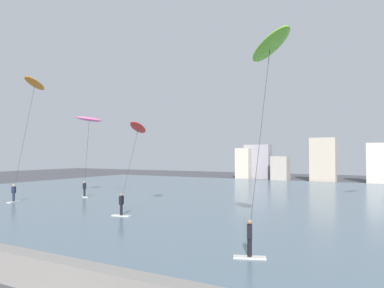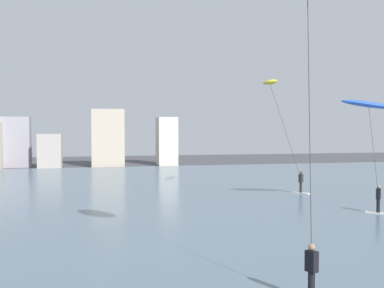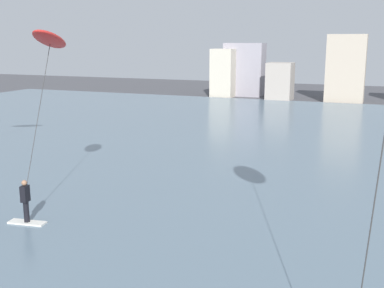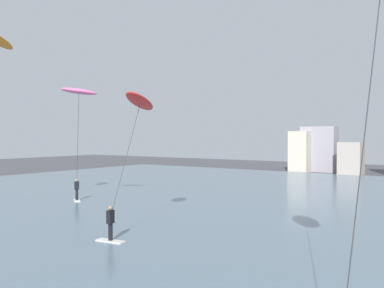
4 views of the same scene
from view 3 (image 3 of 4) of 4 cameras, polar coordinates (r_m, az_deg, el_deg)
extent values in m
cube|color=slate|center=(29.21, 13.35, -1.40)|extent=(84.00, 52.00, 0.10)
cube|color=beige|center=(58.71, 3.72, 8.31)|extent=(2.63, 2.69, 5.70)
cube|color=gray|center=(60.05, 6.17, 8.67)|extent=(4.73, 2.54, 6.36)
cube|color=#A89E93|center=(56.55, 10.28, 7.25)|extent=(2.82, 2.86, 4.21)
cube|color=#B7A893|center=(55.93, 17.59, 8.43)|extent=(4.08, 2.41, 7.33)
cube|color=silver|center=(19.10, -18.77, -8.71)|extent=(1.45, 0.64, 0.06)
cylinder|color=black|center=(18.96, -18.86, -7.52)|extent=(0.20, 0.20, 0.78)
cube|color=black|center=(18.74, -19.00, -5.53)|extent=(0.27, 0.37, 0.60)
sphere|color=#9E7051|center=(18.63, -19.09, -4.33)|extent=(0.20, 0.20, 0.20)
cylinder|color=#333333|center=(19.24, -17.61, 3.09)|extent=(0.47, 2.55, 5.39)
ellipsoid|color=red|center=(20.16, -16.33, 11.67)|extent=(2.19, 3.33, 1.02)
camera|label=1|loc=(8.67, 163.80, -25.76)|focal=33.12mm
camera|label=2|loc=(7.72, -98.14, -14.13)|focal=43.37mm
camera|label=4|loc=(2.53, 91.00, -46.73)|focal=38.13mm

